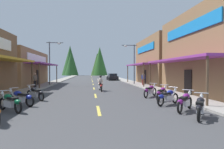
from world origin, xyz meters
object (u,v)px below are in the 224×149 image
Objects in this scene: motorcycle_parked_right_3 at (162,93)px; rider_cruising_lead at (101,84)px; motorcycle_parked_right_2 at (168,97)px; motorcycle_parked_right_4 at (150,91)px; streetlamp_right at (132,58)px; parked_car_curbside at (112,77)px; motorcycle_parked_left_2 at (20,98)px; pedestrian_waiting at (143,78)px; pedestrian_by_shop at (35,79)px; pedestrian_browsing at (143,78)px; motorcycle_parked_right_0 at (200,107)px; motorcycle_parked_left_1 at (10,102)px; streetlamp_left at (52,57)px; motorcycle_parked_right_1 at (185,101)px; motorcycle_parked_left_3 at (35,93)px.

rider_cruising_lead reaches higher than motorcycle_parked_right_3.
motorcycle_parked_right_2 and motorcycle_parked_right_4 have the same top height.
motorcycle_parked_right_3 is at bearing -94.17° from streetlamp_right.
parked_car_curbside reaches higher than motorcycle_parked_right_3.
motorcycle_parked_left_2 is 18.03m from pedestrian_waiting.
pedestrian_by_shop reaches higher than motorcycle_parked_right_3.
motorcycle_parked_right_3 is 1.03× the size of pedestrian_browsing.
motorcycle_parked_right_0 is 1.07× the size of pedestrian_browsing.
motorcycle_parked_left_1 is at bearing 142.49° from pedestrian_by_shop.
pedestrian_by_shop is at bearing 99.96° from motorcycle_parked_right_2.
streetlamp_left is 3.63× the size of motorcycle_parked_right_4.
motorcycle_parked_right_2 is at bearing -94.79° from streetlamp_right.
pedestrian_browsing is (2.31, 15.39, 0.48)m from motorcycle_parked_right_1.
pedestrian_by_shop is at bearing -45.94° from pedestrian_browsing.
pedestrian_waiting is (0.29, 1.00, 0.04)m from pedestrian_browsing.
motorcycle_parked_left_3 is at bearing -10.45° from pedestrian_browsing.
motorcycle_parked_left_3 is (-8.61, 1.01, 0.00)m from motorcycle_parked_right_3.
motorcycle_parked_right_2 is 0.97× the size of motorcycle_parked_left_2.
motorcycle_parked_left_1 is (-8.64, 0.84, 0.00)m from motorcycle_parked_right_1.
motorcycle_parked_left_1 is 10.18m from rider_cruising_lead.
streetlamp_left reaches higher than motorcycle_parked_right_1.
motorcycle_parked_left_2 is at bearing 142.25° from motorcycle_parked_right_2.
motorcycle_parked_left_1 is (-8.52, -4.26, 0.00)m from motorcycle_parked_right_4.
motorcycle_parked_left_3 is (0.23, 2.09, 0.00)m from motorcycle_parked_left_2.
motorcycle_parked_right_3 is 1.03× the size of motorcycle_parked_left_1.
pedestrian_waiting is (6.29, 6.66, 0.35)m from rider_cruising_lead.
rider_cruising_lead reaches higher than motorcycle_parked_right_2.
motorcycle_parked_left_1 is 18.22m from pedestrian_browsing.
streetlamp_left reaches higher than motorcycle_parked_right_4.
motorcycle_parked_right_2 is 15.65m from pedestrian_by_shop.
motorcycle_parked_right_4 is 0.93× the size of pedestrian_waiting.
streetlamp_right is 9.54m from rider_cruising_lead.
pedestrian_browsing is (1.14, -1.93, -2.81)m from streetlamp_right.
pedestrian_browsing reaches higher than parked_car_curbside.
pedestrian_waiting reaches higher than parked_car_curbside.
streetlamp_right reaches higher than pedestrian_waiting.
motorcycle_parked_right_1 is 0.95× the size of pedestrian_browsing.
pedestrian_browsing reaches higher than motorcycle_parked_right_4.
streetlamp_right is at bearing -118.59° from pedestrian_by_shop.
motorcycle_parked_left_1 is 0.78× the size of rider_cruising_lead.
rider_cruising_lead is at bearing -77.55° from motorcycle_parked_left_1.
pedestrian_waiting reaches higher than motorcycle_parked_right_1.
motorcycle_parked_left_2 is 0.44× the size of parked_car_curbside.
motorcycle_parked_right_1 and motorcycle_parked_left_3 have the same top height.
motorcycle_parked_right_4 is at bearing 46.72° from motorcycle_parked_right_1.
motorcycle_parked_right_1 and motorcycle_parked_right_2 have the same top height.
streetlamp_right is 16.42m from motorcycle_parked_left_3.
pedestrian_by_shop is (-12.08, -4.27, -2.74)m from streetlamp_right.
pedestrian_by_shop is 1.06× the size of pedestrian_browsing.
pedestrian_by_shop is (-2.45, 8.63, 0.55)m from motorcycle_parked_left_3.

